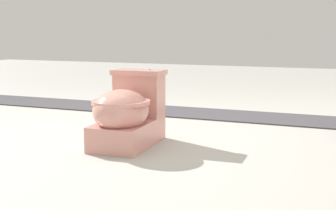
# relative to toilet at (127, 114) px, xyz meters

# --- Properties ---
(ground_plane) EXTENTS (14.00, 14.00, 0.00)m
(ground_plane) POSITION_rel_toilet_xyz_m (-0.20, -0.13, -0.22)
(ground_plane) COLOR #A8A59E
(gravel_strip) EXTENTS (0.56, 8.00, 0.01)m
(gravel_strip) POSITION_rel_toilet_xyz_m (-1.34, 0.37, -0.21)
(gravel_strip) COLOR #423F44
(gravel_strip) RESTS_ON ground
(toilet) EXTENTS (0.65, 0.40, 0.52)m
(toilet) POSITION_rel_toilet_xyz_m (0.00, 0.00, 0.00)
(toilet) COLOR tan
(toilet) RESTS_ON ground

